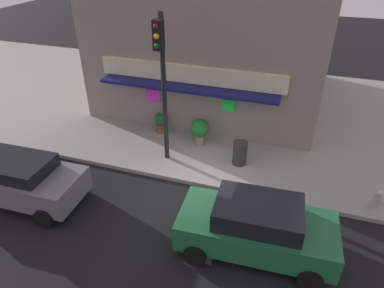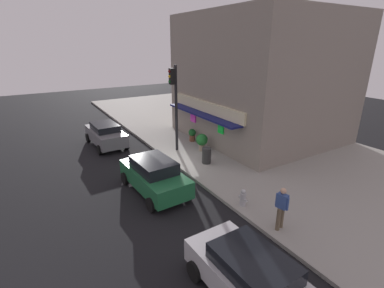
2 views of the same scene
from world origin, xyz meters
name	(u,v)px [view 1 (image 1 of 2)]	position (x,y,z in m)	size (l,w,h in m)	color
ground_plane	(203,188)	(0.00, 0.00, 0.00)	(64.51, 64.51, 0.00)	black
sidewalk	(240,110)	(0.00, 6.36, 0.08)	(43.01, 12.72, 0.16)	gray
corner_building	(221,10)	(-1.60, 8.00, 4.44)	(10.16, 10.18, 8.57)	gray
traffic_light	(162,73)	(-1.84, 1.09, 3.63)	(0.32, 0.58, 5.44)	black
fire_hydrant	(377,201)	(5.53, 0.46, 0.53)	(0.50, 0.26, 0.77)	#B2B2B7
trash_can	(240,153)	(0.93, 1.66, 0.62)	(0.53, 0.53, 0.93)	#2D2D2D
potted_plant_by_doorway	(200,130)	(-0.92, 2.54, 0.84)	(0.77, 0.77, 1.13)	gray
potted_plant_by_window	(160,122)	(-2.84, 2.96, 0.66)	(0.52, 0.52, 0.90)	brown
parked_car_grey	(19,179)	(-5.54, -2.44, 0.83)	(4.26, 2.13, 1.58)	slate
parked_car_green	(256,227)	(2.15, -2.19, 0.86)	(4.32, 2.26, 1.67)	#1E6038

